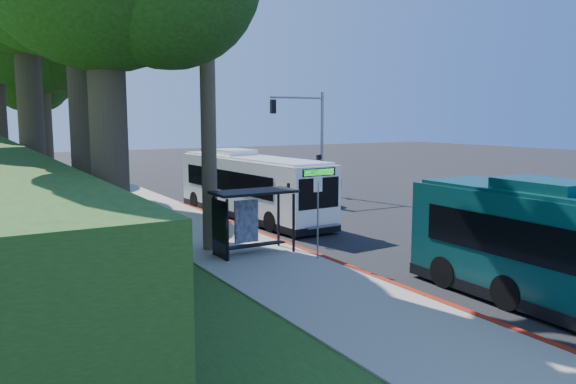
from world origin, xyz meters
TOP-DOWN VIEW (x-y plane):
  - ground at (0.00, 0.00)m, footprint 140.00×140.00m
  - sidewalk at (-7.30, 0.00)m, footprint 4.50×70.00m
  - red_curb at (-5.00, -4.00)m, footprint 0.25×30.00m
  - grass_verge at (-13.00, 5.00)m, footprint 8.00×70.00m
  - bus_shelter at (-7.26, -2.86)m, footprint 3.20×1.51m
  - stop_sign_pole at (-5.40, -5.00)m, footprint 0.35×0.06m
  - traffic_signal_pole at (3.78, 10.00)m, footprint 4.10×0.30m
  - tree_2 at (-11.89, 15.98)m, footprint 8.82×8.40m
  - tree_4 at (-11.40, 31.98)m, footprint 8.40×8.00m
  - tree_5 at (-10.41, 39.99)m, footprint 7.35×7.00m
  - white_bus at (-3.37, 4.66)m, footprint 3.34×12.07m
  - pickup at (1.74, 7.67)m, footprint 3.21×6.00m

SIDE VIEW (x-z plane):
  - ground at x=0.00m, z-range 0.00..0.00m
  - grass_verge at x=-13.00m, z-range 0.00..0.06m
  - sidewalk at x=-7.30m, z-range 0.00..0.12m
  - red_curb at x=-5.00m, z-range 0.00..0.13m
  - pickup at x=1.74m, z-range 0.00..1.60m
  - white_bus at x=-3.37m, z-range -0.04..3.51m
  - bus_shelter at x=-7.26m, z-range 0.53..3.08m
  - stop_sign_pole at x=-5.40m, z-range 0.50..3.67m
  - traffic_signal_pole at x=3.78m, z-range 0.92..7.92m
  - tree_5 at x=-10.41m, z-range 2.53..15.39m
  - tree_4 at x=-11.40m, z-range 2.66..16.80m
  - tree_2 at x=-11.89m, z-range 2.92..18.04m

